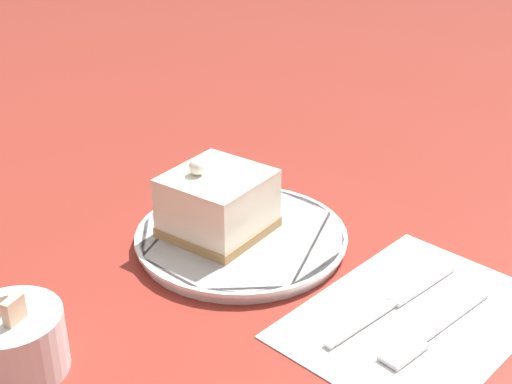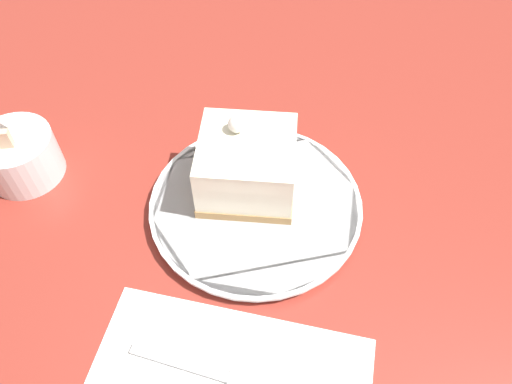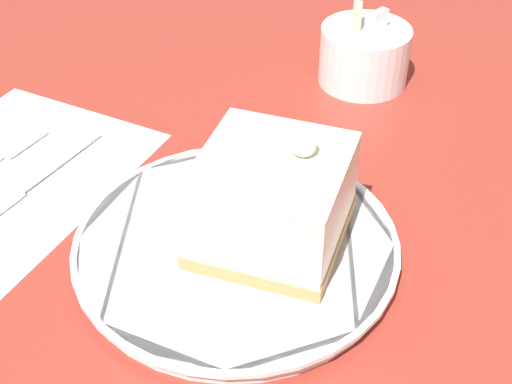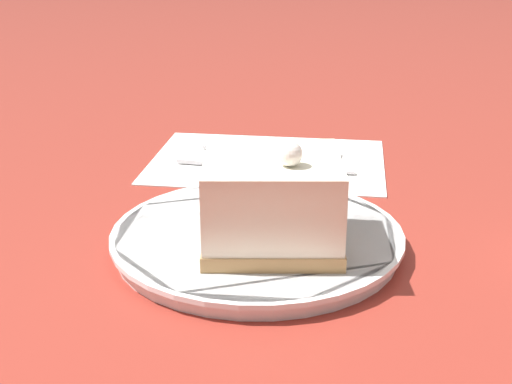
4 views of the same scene
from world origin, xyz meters
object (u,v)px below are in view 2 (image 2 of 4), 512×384
object	(u,v)px
knife	(248,384)
plate	(256,206)
cake_slice	(248,165)
sugar_bowl	(20,156)

from	to	relation	value
knife	plate	bearing A→B (deg)	14.69
cake_slice	knife	xyz separation A→B (m)	(-0.21, -0.04, -0.04)
cake_slice	knife	distance (m)	0.22
knife	sugar_bowl	distance (m)	0.36
plate	sugar_bowl	distance (m)	0.27
plate	knife	distance (m)	0.19
cake_slice	knife	world-z (taller)	cake_slice
plate	sugar_bowl	world-z (taller)	sugar_bowl
sugar_bowl	cake_slice	bearing A→B (deg)	-86.26
cake_slice	sugar_bowl	xyz separation A→B (m)	(-0.02, 0.26, -0.02)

